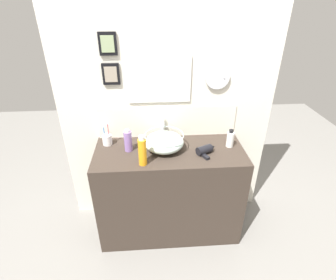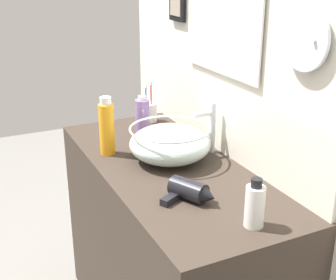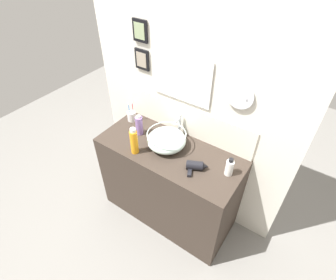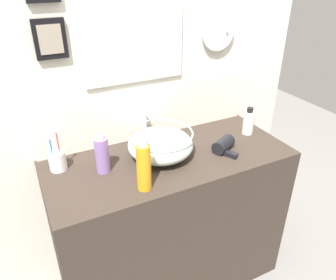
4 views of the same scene
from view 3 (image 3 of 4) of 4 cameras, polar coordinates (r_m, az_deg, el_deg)
name	(u,v)px [view 3 (image 3 of 4)]	position (r m, az deg, el deg)	size (l,w,h in m)	color
ground_plane	(169,210)	(2.81, 0.22, -15.09)	(6.00, 6.00, 0.00)	gray
vanity_counter	(169,184)	(2.46, 0.25, -9.48)	(1.23, 0.53, 0.86)	#382D26
back_panel	(190,98)	(2.14, 4.81, 9.10)	(1.85, 0.10, 2.41)	silver
glass_bowl_sink	(167,140)	(2.13, -0.32, 0.06)	(0.32, 0.32, 0.14)	silver
faucet	(179,124)	(2.22, 2.39, 3.53)	(0.02, 0.10, 0.21)	silver
hair_drier	(196,166)	(1.98, 6.16, -5.65)	(0.18, 0.18, 0.07)	black
toothbrush_cup	(132,116)	(2.45, -7.91, 5.22)	(0.08, 0.08, 0.21)	white
shampoo_bottle	(229,167)	(1.96, 13.24, -5.81)	(0.06, 0.06, 0.16)	white
spray_bottle	(134,141)	(2.07, -7.40, -0.28)	(0.06, 0.06, 0.24)	orange
lotion_bottle	(139,125)	(2.26, -6.29, 3.20)	(0.06, 0.06, 0.19)	#8C6BB2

